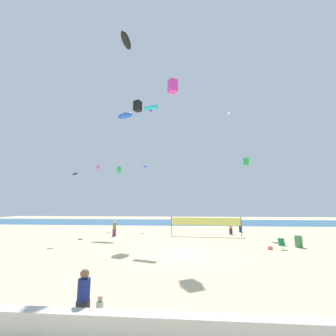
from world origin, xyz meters
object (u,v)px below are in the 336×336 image
(mother_figure, at_px, (83,296))
(trash_barrel, at_px, (299,241))
(kite_green_box, at_px, (246,162))
(kite_cyan_tube, at_px, (151,108))
(beachgoer_olive_shirt, at_px, (114,228))
(kite_blue_inflatable, at_px, (125,116))
(folding_beach_chair, at_px, (282,244))
(kite_black_box, at_px, (138,106))
(kite_green_delta, at_px, (118,170))
(beach_handbag, at_px, (270,248))
(kite_cyan_diamond, at_px, (230,123))
(kite_magenta_box, at_px, (173,86))
(beachgoer_coral_shirt, at_px, (231,227))
(kite_magenta_inflatable, at_px, (98,167))
(toddler_figure, at_px, (100,311))
(kite_blue_diamond, at_px, (145,167))
(beachgoer_plum_shirt, at_px, (240,225))
(kite_black_diamond, at_px, (75,174))
(volleyball_net, at_px, (205,222))
(kite_black_inflatable, at_px, (126,41))

(mother_figure, distance_m, trash_barrel, 19.50)
(kite_green_box, bearing_deg, kite_cyan_tube, -159.92)
(beachgoer_olive_shirt, bearing_deg, kite_cyan_tube, 3.84)
(mother_figure, relative_size, beachgoer_olive_shirt, 0.93)
(kite_cyan_tube, bearing_deg, kite_blue_inflatable, 122.39)
(folding_beach_chair, xyz_separation_m, kite_black_box, (-14.42, 7.57, 16.38))
(trash_barrel, distance_m, kite_green_delta, 27.86)
(beach_handbag, relative_size, kite_cyan_diamond, 0.02)
(kite_magenta_box, relative_size, kite_blue_inflatable, 0.86)
(beachgoer_coral_shirt, height_order, kite_blue_inflatable, kite_blue_inflatable)
(kite_cyan_tube, distance_m, kite_magenta_inflatable, 11.57)
(beachgoer_coral_shirt, xyz_separation_m, kite_cyan_diamond, (1.23, 3.86, 15.53))
(beach_handbag, bearing_deg, trash_barrel, 25.15)
(kite_magenta_box, bearing_deg, toddler_figure, -95.08)
(kite_blue_diamond, bearing_deg, folding_beach_chair, -48.45)
(toddler_figure, xyz_separation_m, beachgoer_coral_shirt, (8.19, 23.32, 0.41))
(beach_handbag, xyz_separation_m, kite_magenta_inflatable, (-19.47, 10.37, 8.88))
(kite_black_box, height_order, kite_green_delta, kite_black_box)
(kite_blue_inflatable, bearing_deg, beachgoer_olive_shirt, -80.06)
(beachgoer_plum_shirt, xyz_separation_m, folding_beach_chair, (0.58, -12.65, -0.48))
(beachgoer_plum_shirt, height_order, kite_magenta_box, kite_magenta_box)
(toddler_figure, relative_size, beachgoer_olive_shirt, 0.51)
(beachgoer_coral_shirt, xyz_separation_m, beach_handbag, (1.34, -10.16, -0.76))
(trash_barrel, xyz_separation_m, kite_magenta_box, (-11.17, 0.13, 15.50))
(toddler_figure, xyz_separation_m, beach_handbag, (9.53, 13.16, -0.35))
(kite_black_box, bearing_deg, kite_magenta_box, -50.53)
(kite_black_diamond, bearing_deg, kite_magenta_box, -10.65)
(folding_beach_chair, height_order, kite_blue_inflatable, kite_blue_inflatable)
(kite_green_delta, relative_size, kite_blue_inflatable, 0.53)
(mother_figure, height_order, beachgoer_plum_shirt, beachgoer_plum_shirt)
(kite_cyan_diamond, xyz_separation_m, kite_blue_inflatable, (-16.98, 0.78, 2.14))
(volleyball_net, height_order, beach_handbag, volleyball_net)
(folding_beach_chair, relative_size, kite_cyan_tube, 0.06)
(folding_beach_chair, distance_m, kite_black_inflatable, 24.99)
(kite_black_diamond, distance_m, kite_blue_diamond, 14.88)
(toddler_figure, distance_m, trash_barrel, 19.16)
(kite_black_box, xyz_separation_m, kite_black_inflatable, (0.22, -7.09, 4.17))
(folding_beach_chair, xyz_separation_m, kite_black_inflatable, (-14.20, 0.48, 20.56))
(toddler_figure, xyz_separation_m, kite_blue_diamond, (-4.41, 30.26, 9.73))
(toddler_figure, height_order, kite_magenta_inflatable, kite_magenta_inflatable)
(volleyball_net, relative_size, kite_green_delta, 0.82)
(kite_magenta_box, bearing_deg, beachgoer_olive_shirt, 142.37)
(beachgoer_olive_shirt, distance_m, beach_handbag, 17.42)
(mother_figure, bearing_deg, folding_beach_chair, 64.00)
(beachgoer_coral_shirt, height_order, kite_cyan_tube, kite_cyan_tube)
(beachgoer_olive_shirt, bearing_deg, kite_blue_inflatable, 125.64)
(trash_barrel, bearing_deg, toddler_figure, -130.61)
(kite_green_delta, distance_m, kite_magenta_inflatable, 6.32)
(toddler_figure, relative_size, kite_cyan_diamond, 0.05)
(kite_black_box, relative_size, kite_magenta_inflatable, 1.86)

